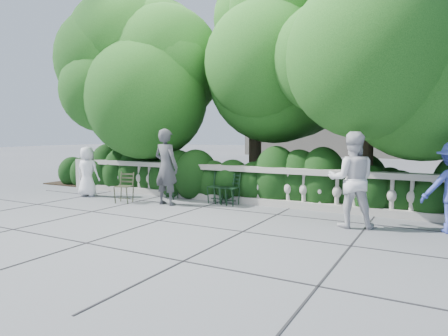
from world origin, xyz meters
The scene contains 12 objects.
ground centered at (0.00, 0.00, 0.00)m, with size 90.00×90.00×0.00m, color #5A5C62.
balustrade centered at (0.00, 1.80, 0.49)m, with size 12.00×0.44×1.00m.
shrub_hedge centered at (0.00, 3.00, 0.00)m, with size 15.00×2.60×1.70m, color black, non-canonical shape.
tree_canopy centered at (0.69, 3.19, 3.96)m, with size 15.04×6.52×6.78m.
chair_a centered at (-1.98, 1.29, 0.00)m, with size 0.44×0.48×0.84m, color black, non-canonical shape.
chair_c centered at (-0.22, 1.24, 0.00)m, with size 0.44×0.48×0.84m, color black, non-canonical shape.
chair_d centered at (-0.46, 1.30, 0.00)m, with size 0.44×0.48×0.84m, color black, non-canonical shape.
chair_e centered at (-0.05, 1.24, 0.00)m, with size 0.44×0.48×0.84m, color black, non-canonical shape.
chair_weathered centered at (-2.64, 0.16, 0.00)m, with size 0.44×0.48×0.84m, color black, non-canonical shape.
person_businessman centered at (-4.39, 0.62, 0.74)m, with size 0.72×0.47×1.47m, color white.
person_woman_grey centered at (-1.51, 0.62, 0.99)m, with size 0.72×0.47×1.98m, color #414246.
person_casual_man centered at (3.22, 0.40, 0.95)m, with size 0.93×0.72×1.91m, color silver.
Camera 1 is at (4.77, -7.72, 1.89)m, focal length 32.00 mm.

